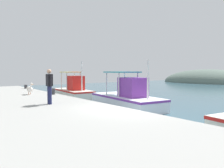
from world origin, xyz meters
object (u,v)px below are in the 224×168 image
at_px(fishing_boat_second, 127,98).
at_px(fishing_boat_nearest, 73,91).
at_px(fisherman_standing, 49,85).
at_px(pelican, 30,89).
at_px(mooring_bollard_second, 53,91).
at_px(mooring_bollard_nearest, 26,87).

bearing_deg(fishing_boat_second, fishing_boat_nearest, -178.12).
relative_size(fishing_boat_nearest, fisherman_standing, 3.12).
bearing_deg(fisherman_standing, fishing_boat_nearest, 145.38).
height_order(fishing_boat_nearest, pelican, fishing_boat_nearest).
distance_m(fishing_boat_second, mooring_bollard_second, 5.16).
height_order(mooring_bollard_nearest, mooring_bollard_second, mooring_bollard_second).
distance_m(fisherman_standing, mooring_bollard_second, 4.56).
bearing_deg(fishing_boat_second, pelican, -134.40).
bearing_deg(mooring_bollard_nearest, pelican, -13.27).
bearing_deg(fisherman_standing, mooring_bollard_nearest, 169.96).
height_order(fishing_boat_second, pelican, fishing_boat_second).
relative_size(fishing_boat_nearest, fishing_boat_second, 0.87).
bearing_deg(pelican, fisherman_standing, -6.53).
xyz_separation_m(fishing_boat_second, mooring_bollard_nearest, (-10.20, -3.57, 0.32)).
xyz_separation_m(fishing_boat_nearest, fishing_boat_second, (7.16, 0.24, 0.01)).
xyz_separation_m(fishing_boat_second, pelican, (-4.75, -4.85, 0.54)).
bearing_deg(pelican, fishing_boat_second, 45.60).
xyz_separation_m(fisherman_standing, mooring_bollard_second, (-4.09, 1.87, -0.75)).
bearing_deg(mooring_bollard_second, pelican, -129.07).
bearing_deg(fishing_boat_second, mooring_bollard_second, -136.11).
height_order(fishing_boat_nearest, mooring_bollard_second, fishing_boat_nearest).
bearing_deg(fisherman_standing, mooring_bollard_second, 155.40).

